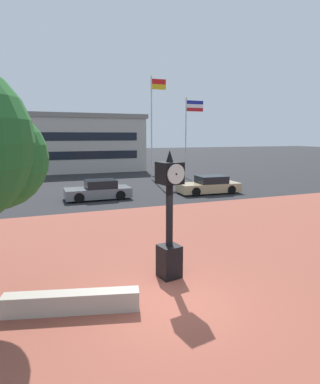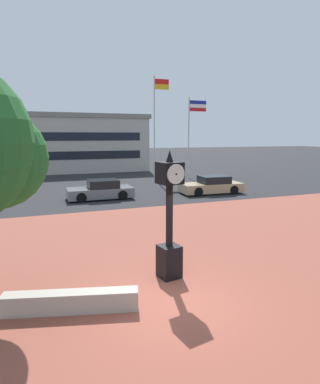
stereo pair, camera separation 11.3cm
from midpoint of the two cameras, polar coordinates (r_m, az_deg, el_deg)
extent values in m
plane|color=#262628|center=(8.74, 1.51, -18.65)|extent=(200.00, 200.00, 0.00)
cube|color=brown|center=(11.64, -4.99, -11.16)|extent=(44.00, 14.74, 0.01)
cube|color=#ADA393|center=(8.44, -15.63, -18.20)|extent=(3.20, 1.20, 0.50)
cube|color=black|center=(9.84, 1.29, -12.10)|extent=(0.68, 0.68, 0.98)
cylinder|color=black|center=(9.40, 1.32, -4.09)|extent=(0.21, 0.21, 1.84)
cube|color=black|center=(9.19, 1.35, 3.37)|extent=(0.72, 0.72, 0.62)
cylinder|color=silver|center=(9.46, 0.29, 3.56)|extent=(0.55, 0.13, 0.56)
sphere|color=black|center=(9.48, 0.23, 3.58)|extent=(0.05, 0.05, 0.05)
cylinder|color=silver|center=(8.92, 2.48, 3.17)|extent=(0.55, 0.13, 0.56)
sphere|color=black|center=(8.90, 2.55, 3.16)|extent=(0.05, 0.05, 0.05)
cone|color=black|center=(9.14, 1.36, 6.35)|extent=(0.22, 0.22, 0.34)
cube|color=slate|center=(21.99, -11.05, -0.09)|extent=(4.29, 1.89, 0.64)
cube|color=black|center=(21.94, -10.54, 1.38)|extent=(1.98, 1.61, 0.56)
cylinder|color=black|center=(20.98, -14.20, -1.02)|extent=(0.64, 0.22, 0.64)
cylinder|color=black|center=(22.69, -14.72, -0.24)|extent=(0.64, 0.22, 0.64)
cylinder|color=black|center=(21.43, -7.14, -0.57)|extent=(0.64, 0.22, 0.64)
cylinder|color=black|center=(23.11, -8.17, 0.16)|extent=(0.64, 0.22, 0.64)
cube|color=tan|center=(24.06, 8.40, 0.83)|extent=(4.61, 2.09, 0.64)
cube|color=black|center=(24.08, 8.92, 2.17)|extent=(2.16, 1.71, 0.56)
cylinder|color=black|center=(22.71, 6.21, 0.04)|extent=(0.65, 0.25, 0.64)
cylinder|color=black|center=(24.28, 4.53, 0.70)|extent=(0.65, 0.25, 0.64)
cylinder|color=black|center=(23.99, 12.32, 0.39)|extent=(0.65, 0.25, 0.64)
cylinder|color=black|center=(25.48, 10.35, 1.00)|extent=(0.65, 0.25, 0.64)
cylinder|color=silver|center=(31.10, -1.60, 10.94)|extent=(0.12, 0.12, 9.52)
sphere|color=gold|center=(31.56, -1.65, 19.71)|extent=(0.14, 0.14, 0.14)
cube|color=red|center=(31.74, -0.29, 18.85)|extent=(1.38, 0.02, 0.47)
cube|color=gold|center=(31.67, -0.29, 18.02)|extent=(1.38, 0.02, 0.47)
cylinder|color=silver|center=(32.47, 4.45, 9.28)|extent=(0.12, 0.12, 7.72)
sphere|color=gold|center=(32.67, 4.54, 16.18)|extent=(0.14, 0.14, 0.14)
cube|color=navy|center=(33.05, 6.09, 15.41)|extent=(1.80, 0.02, 0.34)
cube|color=white|center=(33.02, 6.08, 14.82)|extent=(1.80, 0.02, 0.34)
cube|color=red|center=(32.99, 6.07, 14.23)|extent=(1.80, 0.02, 0.34)
cube|color=#B2ADA3|center=(42.86, -20.59, 7.77)|extent=(23.64, 12.44, 6.15)
cube|color=gray|center=(42.91, -20.87, 12.21)|extent=(24.11, 12.69, 0.50)
cube|color=black|center=(36.67, -20.37, 5.93)|extent=(21.28, 0.04, 0.90)
cube|color=black|center=(36.61, -20.56, 9.13)|extent=(21.28, 0.04, 0.90)
camera|label=1|loc=(0.06, -90.35, -0.06)|focal=30.30mm
camera|label=2|loc=(0.06, 89.65, 0.06)|focal=30.30mm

